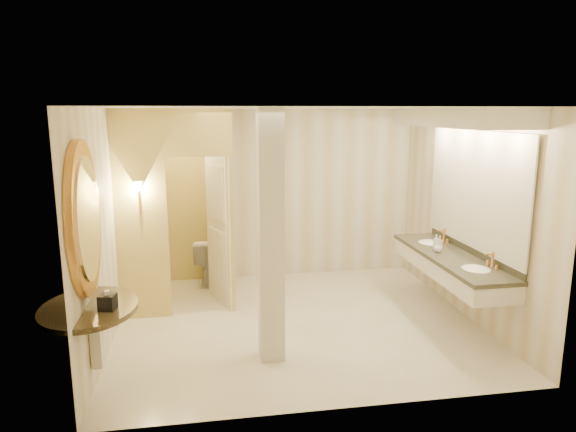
# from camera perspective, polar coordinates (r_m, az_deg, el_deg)

# --- Properties ---
(floor) EXTENTS (4.50, 4.50, 0.00)m
(floor) POSITION_cam_1_polar(r_m,az_deg,el_deg) (6.75, 1.01, -11.68)
(floor) COLOR #EEE4CD
(floor) RESTS_ON ground
(ceiling) EXTENTS (4.50, 4.50, 0.00)m
(ceiling) POSITION_cam_1_polar(r_m,az_deg,el_deg) (6.20, 1.10, 11.92)
(ceiling) COLOR white
(ceiling) RESTS_ON wall_back
(wall_back) EXTENTS (4.50, 0.02, 2.70)m
(wall_back) POSITION_cam_1_polar(r_m,az_deg,el_deg) (8.28, -1.46, 2.44)
(wall_back) COLOR beige
(wall_back) RESTS_ON floor
(wall_front) EXTENTS (4.50, 0.02, 2.70)m
(wall_front) POSITION_cam_1_polar(r_m,az_deg,el_deg) (4.45, 5.77, -5.65)
(wall_front) COLOR beige
(wall_front) RESTS_ON floor
(wall_left) EXTENTS (0.02, 4.00, 2.70)m
(wall_left) POSITION_cam_1_polar(r_m,az_deg,el_deg) (6.33, -19.40, -1.05)
(wall_left) COLOR beige
(wall_left) RESTS_ON floor
(wall_right) EXTENTS (0.02, 4.00, 2.70)m
(wall_right) POSITION_cam_1_polar(r_m,az_deg,el_deg) (7.09, 19.23, 0.25)
(wall_right) COLOR beige
(wall_right) RESTS_ON floor
(toilet_closet) EXTENTS (1.50, 1.55, 2.70)m
(toilet_closet) POSITION_cam_1_polar(r_m,az_deg,el_deg) (7.18, -9.20, 1.17)
(toilet_closet) COLOR #E6D878
(toilet_closet) RESTS_ON floor
(wall_sconce) EXTENTS (0.14, 0.14, 0.42)m
(wall_sconce) POSITION_cam_1_polar(r_m,az_deg,el_deg) (6.64, -16.23, 3.05)
(wall_sconce) COLOR gold
(wall_sconce) RESTS_ON toilet_closet
(vanity) EXTENTS (0.75, 2.47, 2.09)m
(vanity) POSITION_cam_1_polar(r_m,az_deg,el_deg) (6.72, 18.27, 2.13)
(vanity) COLOR beige
(vanity) RESTS_ON floor
(console_shelf) EXTENTS (1.11, 1.11, 2.01)m
(console_shelf) POSITION_cam_1_polar(r_m,az_deg,el_deg) (5.07, -21.47, -4.24)
(console_shelf) COLOR black
(console_shelf) RESTS_ON floor
(pillar) EXTENTS (0.26, 0.26, 2.70)m
(pillar) POSITION_cam_1_polar(r_m,az_deg,el_deg) (5.40, -1.91, -2.50)
(pillar) COLOR beige
(pillar) RESTS_ON floor
(tissue_box) EXTENTS (0.17, 0.17, 0.14)m
(tissue_box) POSITION_cam_1_polar(r_m,az_deg,el_deg) (5.05, -19.41, -9.00)
(tissue_box) COLOR black
(tissue_box) RESTS_ON console_shelf
(toilet) EXTENTS (0.47, 0.75, 0.73)m
(toilet) POSITION_cam_1_polar(r_m,az_deg,el_deg) (8.17, -8.87, -4.89)
(toilet) COLOR white
(toilet) RESTS_ON floor
(soap_bottle_a) EXTENTS (0.08, 0.08, 0.15)m
(soap_bottle_a) POSITION_cam_1_polar(r_m,az_deg,el_deg) (7.15, 16.48, -2.79)
(soap_bottle_a) COLOR beige
(soap_bottle_a) RESTS_ON vanity
(soap_bottle_b) EXTENTS (0.13, 0.13, 0.13)m
(soap_bottle_b) POSITION_cam_1_polar(r_m,az_deg,el_deg) (6.90, 16.30, -3.35)
(soap_bottle_b) COLOR silver
(soap_bottle_b) RESTS_ON vanity
(soap_bottle_c) EXTENTS (0.08, 0.08, 0.20)m
(soap_bottle_c) POSITION_cam_1_polar(r_m,az_deg,el_deg) (7.02, 16.12, -2.80)
(soap_bottle_c) COLOR #C6B28C
(soap_bottle_c) RESTS_ON vanity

